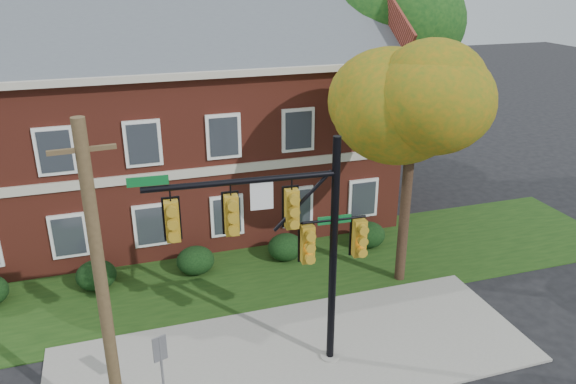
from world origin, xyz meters
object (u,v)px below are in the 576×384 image
object	(u,v)px
hedge_right	(286,247)
tree_near_right	(423,99)
hedge_far_right	(368,235)
apartment_building	(169,110)
sign_post	(161,363)
hedge_left	(96,275)
tree_right_rear	(404,23)
traffic_signal	(290,235)
utility_pole	(104,302)
tree_far_rear	(172,3)
hedge_center	(195,260)

from	to	relation	value
hedge_right	tree_near_right	world-z (taller)	tree_near_right
hedge_far_right	tree_near_right	world-z (taller)	tree_near_right
apartment_building	sign_post	bearing A→B (deg)	-98.69
hedge_left	hedge_right	xyz separation A→B (m)	(7.00, 0.00, 0.00)
apartment_building	tree_right_rear	bearing A→B (deg)	4.33
hedge_left	traffic_signal	bearing A→B (deg)	-49.50
tree_right_rear	apartment_building	bearing A→B (deg)	-175.67
utility_pole	tree_right_rear	bearing A→B (deg)	40.04
hedge_left	tree_right_rear	bearing A→B (deg)	22.42
sign_post	tree_right_rear	bearing A→B (deg)	25.82
apartment_building	hedge_left	size ratio (longest dim) A/B	13.43
tree_right_rear	sign_post	size ratio (longest dim) A/B	4.38
tree_far_rear	sign_post	world-z (taller)	tree_far_rear
tree_right_rear	hedge_right	bearing A→B (deg)	-141.98
tree_far_rear	traffic_signal	bearing A→B (deg)	-88.96
tree_near_right	tree_far_rear	size ratio (longest dim) A/B	0.74
tree_far_rear	traffic_signal	distance (m)	19.74
tree_near_right	traffic_signal	xyz separation A→B (m)	(-5.53, -3.24, -2.49)
apartment_building	utility_pole	size ratio (longest dim) A/B	2.34
hedge_center	hedge_right	distance (m)	3.50
hedge_far_right	tree_near_right	distance (m)	6.77
tree_right_rear	traffic_signal	size ratio (longest dim) A/B	1.58
hedge_left	traffic_signal	size ratio (longest dim) A/B	0.21
tree_near_right	utility_pole	bearing A→B (deg)	-154.40
hedge_center	utility_pole	bearing A→B (deg)	-110.85
utility_pole	sign_post	distance (m)	2.76
apartment_building	tree_near_right	world-z (taller)	apartment_building
hedge_right	hedge_center	bearing A→B (deg)	180.00
hedge_center	traffic_signal	distance (m)	7.29
tree_far_rear	hedge_center	bearing A→B (deg)	-95.85
traffic_signal	hedge_far_right	bearing A→B (deg)	52.29
tree_near_right	traffic_signal	size ratio (longest dim) A/B	1.27
hedge_center	sign_post	size ratio (longest dim) A/B	0.58
hedge_far_right	sign_post	xyz separation A→B (m)	(-8.87, -6.95, 1.12)
apartment_building	tree_right_rear	world-z (taller)	tree_right_rear
tree_near_right	hedge_far_right	bearing A→B (deg)	94.52
tree_near_right	traffic_signal	bearing A→B (deg)	-149.61
hedge_left	tree_right_rear	size ratio (longest dim) A/B	0.13
traffic_signal	hedge_left	bearing A→B (deg)	133.91
hedge_far_right	traffic_signal	xyz separation A→B (m)	(-5.31, -6.08, 3.65)
utility_pole	tree_far_rear	bearing A→B (deg)	74.32
hedge_left	hedge_right	bearing A→B (deg)	0.00
tree_right_rear	sign_post	xyz separation A→B (m)	(-13.18, -13.07, -6.47)
sign_post	tree_near_right	bearing A→B (deg)	5.45
tree_far_rear	tree_right_rear	bearing A→B (deg)	-35.00
hedge_far_right	traffic_signal	world-z (taller)	traffic_signal
hedge_left	tree_right_rear	xyz separation A→B (m)	(14.81, 6.11, 7.60)
tree_near_right	sign_post	xyz separation A→B (m)	(-9.09, -4.12, -5.02)
hedge_far_right	sign_post	world-z (taller)	sign_post
hedge_right	tree_near_right	distance (m)	7.72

